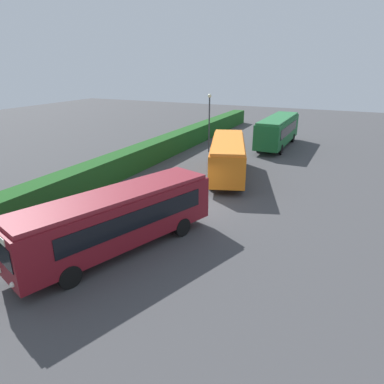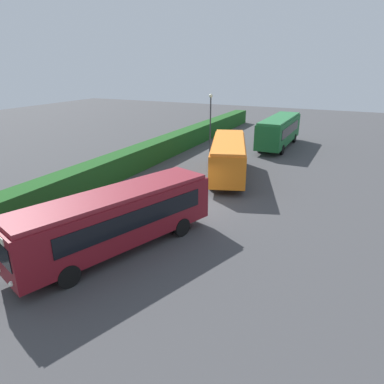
{
  "view_description": "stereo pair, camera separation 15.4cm",
  "coord_description": "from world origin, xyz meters",
  "px_view_note": "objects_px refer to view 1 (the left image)",
  "views": [
    {
      "loc": [
        -18.82,
        -8.64,
        8.63
      ],
      "look_at": [
        -0.6,
        -0.04,
        1.2
      ],
      "focal_mm": 32.67,
      "sensor_mm": 36.0,
      "label": 1
    },
    {
      "loc": [
        -18.75,
        -8.78,
        8.63
      ],
      "look_at": [
        -0.6,
        -0.04,
        1.2
      ],
      "focal_mm": 32.67,
      "sensor_mm": 36.0,
      "label": 2
    }
  ],
  "objects_px": {
    "bus_green": "(278,130)",
    "bus_maroon": "(117,217)",
    "person_center": "(95,217)",
    "lamppost": "(209,117)",
    "bus_orange": "(228,156)",
    "traffic_cone": "(222,151)"
  },
  "relations": [
    {
      "from": "traffic_cone",
      "to": "person_center",
      "type": "bearing_deg",
      "value": -179.93
    },
    {
      "from": "traffic_cone",
      "to": "bus_maroon",
      "type": "bearing_deg",
      "value": -173.54
    },
    {
      "from": "person_center",
      "to": "lamppost",
      "type": "height_order",
      "value": "lamppost"
    },
    {
      "from": "bus_green",
      "to": "person_center",
      "type": "distance_m",
      "value": 25.39
    },
    {
      "from": "bus_maroon",
      "to": "lamppost",
      "type": "bearing_deg",
      "value": -150.48
    },
    {
      "from": "bus_orange",
      "to": "lamppost",
      "type": "bearing_deg",
      "value": 13.52
    },
    {
      "from": "bus_orange",
      "to": "person_center",
      "type": "xyz_separation_m",
      "value": [
        -12.36,
        3.06,
        -0.86
      ]
    },
    {
      "from": "bus_maroon",
      "to": "person_center",
      "type": "xyz_separation_m",
      "value": [
        1.0,
        2.3,
        -0.85
      ]
    },
    {
      "from": "bus_green",
      "to": "lamppost",
      "type": "bearing_deg",
      "value": 133.14
    },
    {
      "from": "bus_maroon",
      "to": "lamppost",
      "type": "xyz_separation_m",
      "value": [
        20.63,
        3.87,
        1.88
      ]
    },
    {
      "from": "person_center",
      "to": "lamppost",
      "type": "bearing_deg",
      "value": -94.59
    },
    {
      "from": "bus_green",
      "to": "lamppost",
      "type": "relative_size",
      "value": 1.8
    },
    {
      "from": "bus_maroon",
      "to": "lamppost",
      "type": "relative_size",
      "value": 1.81
    },
    {
      "from": "bus_maroon",
      "to": "bus_orange",
      "type": "relative_size",
      "value": 1.09
    },
    {
      "from": "lamppost",
      "to": "bus_green",
      "type": "bearing_deg",
      "value": -47.37
    },
    {
      "from": "person_center",
      "to": "lamppost",
      "type": "relative_size",
      "value": 0.29
    },
    {
      "from": "bus_green",
      "to": "lamppost",
      "type": "distance_m",
      "value": 8.13
    },
    {
      "from": "bus_green",
      "to": "person_center",
      "type": "relative_size",
      "value": 6.2
    },
    {
      "from": "bus_orange",
      "to": "traffic_cone",
      "type": "bearing_deg",
      "value": 4.32
    },
    {
      "from": "bus_green",
      "to": "person_center",
      "type": "xyz_separation_m",
      "value": [
        -25.01,
        4.27,
        -0.97
      ]
    },
    {
      "from": "bus_green",
      "to": "bus_maroon",
      "type": "bearing_deg",
      "value": 176.18
    },
    {
      "from": "bus_green",
      "to": "person_center",
      "type": "bearing_deg",
      "value": 170.82
    }
  ]
}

